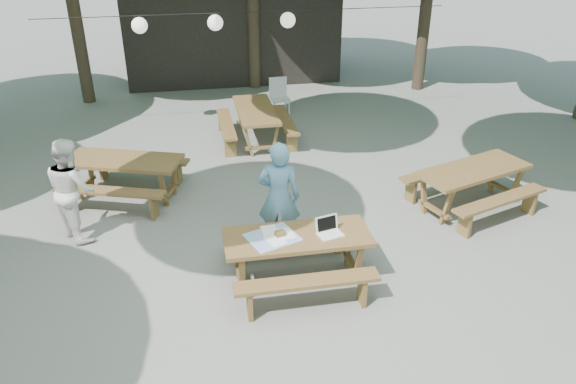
# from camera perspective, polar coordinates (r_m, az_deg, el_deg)

# --- Properties ---
(ground) EXTENTS (80.00, 80.00, 0.00)m
(ground) POSITION_cam_1_polar(r_m,az_deg,el_deg) (8.16, -2.07, -8.39)
(ground) COLOR slate
(ground) RESTS_ON ground
(pavilion) EXTENTS (6.00, 3.00, 2.80)m
(pavilion) POSITION_cam_1_polar(r_m,az_deg,el_deg) (17.42, -5.86, 16.36)
(pavilion) COLOR black
(pavilion) RESTS_ON ground
(main_picnic_table) EXTENTS (2.00, 1.58, 0.75)m
(main_picnic_table) POSITION_cam_1_polar(r_m,az_deg,el_deg) (7.83, 0.94, -6.65)
(main_picnic_table) COLOR brown
(main_picnic_table) RESTS_ON ground
(picnic_table_nw) EXTENTS (2.31, 2.11, 0.75)m
(picnic_table_nw) POSITION_cam_1_polar(r_m,az_deg,el_deg) (10.40, -16.17, 1.43)
(picnic_table_nw) COLOR brown
(picnic_table_nw) RESTS_ON ground
(picnic_table_ne) EXTENTS (2.31, 2.11, 0.75)m
(picnic_table_ne) POSITION_cam_1_polar(r_m,az_deg,el_deg) (10.15, 18.06, 0.46)
(picnic_table_ne) COLOR brown
(picnic_table_ne) RESTS_ON ground
(picnic_table_far_e) EXTENTS (1.60, 2.01, 0.75)m
(picnic_table_far_e) POSITION_cam_1_polar(r_m,az_deg,el_deg) (12.41, -3.26, 6.86)
(picnic_table_far_e) COLOR brown
(picnic_table_far_e) RESTS_ON ground
(woman) EXTENTS (0.71, 0.54, 1.75)m
(woman) POSITION_cam_1_polar(r_m,az_deg,el_deg) (8.31, -0.94, -0.50)
(woman) COLOR #6699BB
(woman) RESTS_ON ground
(second_person) EXTENTS (0.96, 1.01, 1.65)m
(second_person) POSITION_cam_1_polar(r_m,az_deg,el_deg) (9.27, -21.12, 0.29)
(second_person) COLOR white
(second_person) RESTS_ON ground
(plastic_chair) EXTENTS (0.47, 0.47, 0.90)m
(plastic_chair) POSITION_cam_1_polar(r_m,az_deg,el_deg) (14.06, -0.85, 8.89)
(plastic_chair) COLOR silver
(plastic_chair) RESTS_ON ground
(laptop) EXTENTS (0.38, 0.33, 0.24)m
(laptop) POSITION_cam_1_polar(r_m,az_deg,el_deg) (7.66, 4.15, -3.82)
(laptop) COLOR white
(laptop) RESTS_ON main_picnic_table
(tabletop_clutter) EXTENTS (0.80, 0.74, 0.08)m
(tabletop_clutter) POSITION_cam_1_polar(r_m,az_deg,el_deg) (7.58, -1.42, -4.53)
(tabletop_clutter) COLOR #3970C3
(tabletop_clutter) RESTS_ON main_picnic_table
(paper_lanterns) EXTENTS (9.00, 0.34, 0.38)m
(paper_lanterns) POSITION_cam_1_polar(r_m,az_deg,el_deg) (12.77, -7.34, 16.71)
(paper_lanterns) COLOR black
(paper_lanterns) RESTS_ON ground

